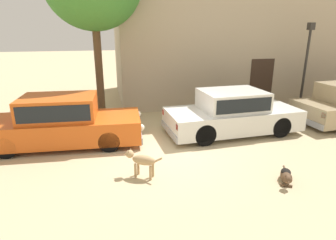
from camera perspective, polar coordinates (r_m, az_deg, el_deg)
ground_plane at (r=8.15m, az=-1.12°, el=-6.55°), size 80.00×80.00×0.00m
parked_sedan_nearest at (r=9.05m, az=-20.52°, el=-0.21°), size 4.82×2.00×1.50m
parked_sedan_second at (r=9.71m, az=12.73°, el=1.53°), size 4.60×2.06×1.44m
apartment_block at (r=17.09m, az=22.43°, el=20.03°), size 17.54×5.64×8.75m
stray_dog_spotted at (r=6.75m, az=-5.36°, el=-7.98°), size 0.88×0.54×0.68m
stray_dog_tan at (r=7.18m, az=22.58°, el=-10.25°), size 0.54×0.91×0.35m
street_lamp at (r=13.14m, az=26.06°, el=11.54°), size 0.22×0.22×3.59m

